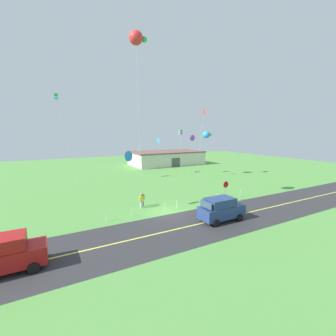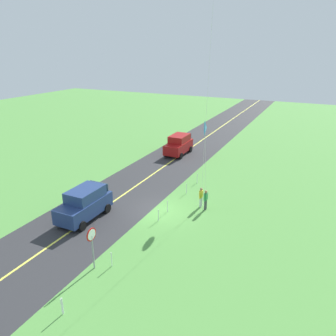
# 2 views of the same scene
# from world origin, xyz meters

# --- Properties ---
(ground_plane) EXTENTS (120.00, 120.00, 0.10)m
(ground_plane) POSITION_xyz_m (0.00, 0.00, -0.05)
(ground_plane) COLOR #549342
(asphalt_road) EXTENTS (120.00, 7.00, 0.00)m
(asphalt_road) POSITION_xyz_m (0.00, -4.00, 0.00)
(asphalt_road) COLOR #2D2D30
(asphalt_road) RESTS_ON ground
(road_centre_stripe) EXTENTS (120.00, 0.16, 0.00)m
(road_centre_stripe) POSITION_xyz_m (0.00, -4.00, 0.01)
(road_centre_stripe) COLOR #E5E04C
(road_centre_stripe) RESTS_ON asphalt_road
(car_suv_foreground) EXTENTS (4.40, 2.12, 2.24)m
(car_suv_foreground) POSITION_xyz_m (3.31, -4.29, 1.15)
(car_suv_foreground) COLOR navy
(car_suv_foreground) RESTS_ON ground
(car_parked_west_far) EXTENTS (4.40, 2.12, 2.24)m
(car_parked_west_far) POSITION_xyz_m (-13.55, -4.38, 1.15)
(car_parked_west_far) COLOR maroon
(car_parked_west_far) RESTS_ON ground
(stop_sign) EXTENTS (0.76, 0.08, 2.56)m
(stop_sign) POSITION_xyz_m (7.71, -0.10, 1.80)
(stop_sign) COLOR gray
(stop_sign) RESTS_ON ground
(person_adult_near) EXTENTS (0.58, 0.22, 1.60)m
(person_adult_near) POSITION_xyz_m (-2.00, 2.67, 0.86)
(person_adult_near) COLOR silver
(person_adult_near) RESTS_ON ground
(person_adult_companion) EXTENTS (0.58, 0.22, 1.60)m
(person_adult_companion) POSITION_xyz_m (-1.71, 3.15, 0.86)
(person_adult_companion) COLOR #3F3F47
(person_adult_companion) RESTS_ON ground
(kite_blue_mid) EXTENTS (2.34, 1.18, 6.47)m
(kite_blue_mid) POSITION_xyz_m (-3.51, 2.29, 5.90)
(kite_blue_mid) COLOR silver
(kite_blue_mid) RESTS_ON ground
(fence_post_0) EXTENTS (0.05, 0.05, 0.90)m
(fence_post_0) POSITION_xyz_m (-6.33, 0.70, 0.45)
(fence_post_0) COLOR silver
(fence_post_0) RESTS_ON ground
(fence_post_1) EXTENTS (0.05, 0.05, 0.90)m
(fence_post_1) POSITION_xyz_m (-3.78, 0.70, 0.45)
(fence_post_1) COLOR silver
(fence_post_1) RESTS_ON ground
(fence_post_2) EXTENTS (0.05, 0.05, 0.90)m
(fence_post_2) POSITION_xyz_m (-0.08, 0.70, 0.45)
(fence_post_2) COLOR silver
(fence_post_2) RESTS_ON ground
(fence_post_3) EXTENTS (0.05, 0.05, 0.90)m
(fence_post_3) POSITION_xyz_m (1.40, 0.70, 0.45)
(fence_post_3) COLOR silver
(fence_post_3) RESTS_ON ground
(fence_post_4) EXTENTS (0.05, 0.05, 0.90)m
(fence_post_4) POSITION_xyz_m (7.15, 0.70, 0.45)
(fence_post_4) COLOR silver
(fence_post_4) RESTS_ON ground
(fence_post_5) EXTENTS (0.05, 0.05, 0.90)m
(fence_post_5) POSITION_xyz_m (11.11, 0.70, 0.45)
(fence_post_5) COLOR silver
(fence_post_5) RESTS_ON ground
(fence_post_6) EXTENTS (0.05, 0.05, 0.90)m
(fence_post_6) POSITION_xyz_m (11.05, 0.70, 0.45)
(fence_post_6) COLOR silver
(fence_post_6) RESTS_ON ground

